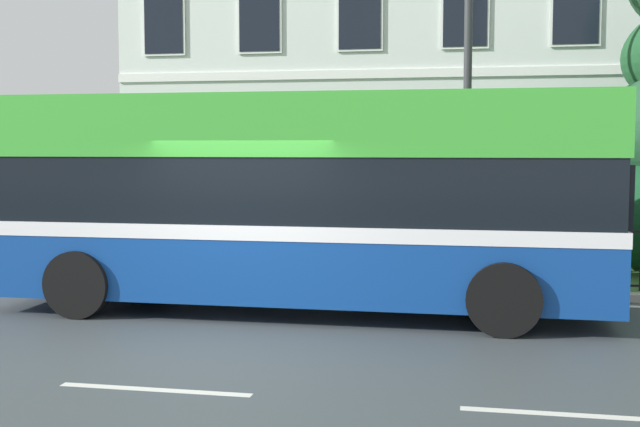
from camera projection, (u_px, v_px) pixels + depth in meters
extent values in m
cube|color=#3E4549|center=(213.00, 349.00, 9.96)|extent=(60.00, 56.00, 0.06)
cube|color=silver|center=(284.00, 294.00, 13.53)|extent=(54.00, 0.14, 0.01)
cube|color=silver|center=(155.00, 389.00, 8.20)|extent=(2.00, 0.12, 0.01)
cube|color=silver|center=(573.00, 415.00, 7.42)|extent=(2.00, 0.12, 0.01)
cube|color=#9E9E99|center=(291.00, 286.00, 13.98)|extent=(57.00, 0.24, 0.12)
cube|color=#47793C|center=(318.00, 266.00, 16.26)|extent=(57.00, 4.41, 0.12)
cube|color=silver|center=(425.00, 24.00, 23.02)|extent=(14.47, 8.43, 11.42)
cube|color=white|center=(411.00, 73.00, 19.00)|extent=(14.47, 0.06, 0.20)
cube|color=#2D333D|center=(410.00, 198.00, 19.22)|extent=(1.10, 0.06, 2.20)
cube|color=white|center=(166.00, 162.00, 20.32)|extent=(1.08, 0.04, 1.86)
cube|color=black|center=(166.00, 162.00, 20.30)|extent=(0.98, 0.03, 1.76)
cube|color=white|center=(260.00, 162.00, 19.86)|extent=(1.08, 0.04, 1.86)
cube|color=black|center=(260.00, 162.00, 19.84)|extent=(0.98, 0.03, 1.76)
cube|color=white|center=(359.00, 162.00, 19.39)|extent=(1.08, 0.04, 1.86)
cube|color=black|center=(359.00, 162.00, 19.37)|extent=(0.98, 0.03, 1.76)
cube|color=white|center=(463.00, 163.00, 18.92)|extent=(1.08, 0.04, 1.86)
cube|color=black|center=(463.00, 163.00, 18.90)|extent=(0.98, 0.03, 1.76)
cube|color=white|center=(572.00, 163.00, 18.46)|extent=(1.08, 0.04, 1.86)
cube|color=black|center=(572.00, 163.00, 18.44)|extent=(0.98, 0.03, 1.76)
cube|color=white|center=(164.00, 17.00, 20.04)|extent=(1.08, 0.04, 1.86)
cube|color=black|center=(163.00, 17.00, 20.02)|extent=(0.98, 0.03, 1.76)
cube|color=white|center=(259.00, 14.00, 19.57)|extent=(1.08, 0.04, 1.86)
cube|color=black|center=(259.00, 14.00, 19.55)|extent=(0.98, 0.03, 1.76)
cube|color=white|center=(360.00, 11.00, 19.11)|extent=(1.08, 0.04, 1.86)
cube|color=black|center=(360.00, 11.00, 19.09)|extent=(0.98, 0.03, 1.76)
cube|color=white|center=(465.00, 7.00, 18.64)|extent=(1.08, 0.04, 1.86)
cube|color=black|center=(465.00, 7.00, 18.62)|extent=(0.98, 0.03, 1.76)
cube|color=white|center=(576.00, 4.00, 18.18)|extent=(1.08, 0.04, 1.86)
cube|color=black|center=(576.00, 4.00, 18.16)|extent=(0.98, 0.03, 1.76)
cube|color=black|center=(382.00, 227.00, 13.88)|extent=(16.57, 0.04, 0.04)
cube|color=black|center=(382.00, 278.00, 13.95)|extent=(16.57, 0.04, 0.04)
cylinder|color=black|center=(11.00, 245.00, 15.25)|extent=(0.02, 0.02, 0.95)
cylinder|color=black|center=(34.00, 246.00, 15.17)|extent=(0.02, 0.02, 0.95)
cylinder|color=black|center=(57.00, 247.00, 15.08)|extent=(0.02, 0.02, 0.95)
cylinder|color=black|center=(80.00, 247.00, 14.99)|extent=(0.02, 0.02, 0.95)
cylinder|color=black|center=(103.00, 248.00, 14.90)|extent=(0.02, 0.02, 0.95)
cylinder|color=black|center=(127.00, 248.00, 14.81)|extent=(0.02, 0.02, 0.95)
cylinder|color=black|center=(151.00, 249.00, 14.72)|extent=(0.02, 0.02, 0.95)
cylinder|color=black|center=(176.00, 250.00, 14.63)|extent=(0.02, 0.02, 0.95)
cylinder|color=black|center=(200.00, 250.00, 14.54)|extent=(0.02, 0.02, 0.95)
cylinder|color=black|center=(225.00, 251.00, 14.45)|extent=(0.02, 0.02, 0.95)
cylinder|color=black|center=(251.00, 251.00, 14.36)|extent=(0.02, 0.02, 0.95)
cylinder|color=black|center=(276.00, 252.00, 14.28)|extent=(0.02, 0.02, 0.95)
cylinder|color=black|center=(302.00, 253.00, 14.19)|extent=(0.02, 0.02, 0.95)
cylinder|color=black|center=(328.00, 253.00, 14.10)|extent=(0.02, 0.02, 0.95)
cylinder|color=black|center=(355.00, 254.00, 14.01)|extent=(0.02, 0.02, 0.95)
cylinder|color=black|center=(382.00, 255.00, 13.92)|extent=(0.02, 0.02, 0.95)
cylinder|color=black|center=(409.00, 255.00, 13.83)|extent=(0.02, 0.02, 0.95)
cylinder|color=black|center=(437.00, 256.00, 13.74)|extent=(0.02, 0.02, 0.95)
cylinder|color=black|center=(465.00, 257.00, 13.65)|extent=(0.02, 0.02, 0.95)
cylinder|color=black|center=(493.00, 258.00, 13.56)|extent=(0.02, 0.02, 0.95)
cylinder|color=black|center=(522.00, 258.00, 13.47)|extent=(0.02, 0.02, 0.95)
cylinder|color=black|center=(551.00, 259.00, 13.39)|extent=(0.02, 0.02, 0.95)
cylinder|color=black|center=(580.00, 260.00, 13.30)|extent=(0.02, 0.02, 0.95)
cylinder|color=black|center=(610.00, 261.00, 13.21)|extent=(0.02, 0.02, 0.95)
cube|color=navy|center=(300.00, 257.00, 12.20)|extent=(8.91, 2.51, 1.04)
cube|color=white|center=(300.00, 225.00, 12.16)|extent=(8.93, 2.53, 0.20)
cube|color=black|center=(300.00, 190.00, 12.12)|extent=(8.83, 2.47, 0.98)
cube|color=green|center=(299.00, 127.00, 12.05)|extent=(8.91, 2.51, 0.86)
cube|color=black|center=(619.00, 196.00, 11.25)|extent=(0.07, 2.09, 0.90)
cube|color=black|center=(620.00, 128.00, 11.17)|extent=(0.07, 1.79, 0.55)
cylinder|color=silver|center=(608.00, 279.00, 12.12)|extent=(0.04, 0.20, 0.20)
cylinder|color=silver|center=(625.00, 298.00, 10.57)|extent=(0.04, 0.20, 0.20)
cylinder|color=black|center=(501.00, 271.00, 12.81)|extent=(0.96, 0.30, 0.96)
cylinder|color=black|center=(504.00, 299.00, 10.48)|extent=(0.96, 0.30, 0.96)
cylinder|color=black|center=(146.00, 261.00, 13.97)|extent=(0.96, 0.30, 0.96)
cylinder|color=black|center=(79.00, 284.00, 11.64)|extent=(0.96, 0.30, 0.96)
cylinder|color=#333338|center=(468.00, 86.00, 14.02)|extent=(0.14, 0.14, 6.66)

